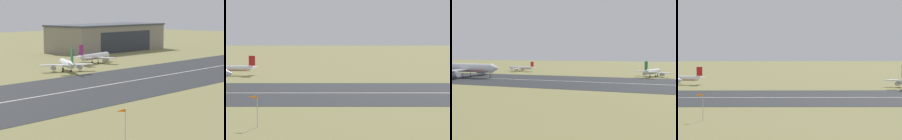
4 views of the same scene
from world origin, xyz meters
TOP-DOWN VIEW (x-y plane):
  - runway_strip at (0.00, 116.90)m, footprint 495.69×49.18m
  - runway_centreline at (0.00, 116.90)m, footprint 446.12×0.70m
  - hangar_building at (108.28, 205.53)m, footprint 71.77×29.59m
  - airplane_parked_centre at (23.88, 152.02)m, footprint 19.88×21.01m
  - airplane_parked_east at (53.82, 164.91)m, footprint 25.65×19.85m
  - windsock_pole at (-44.86, 67.53)m, footprint 2.12×1.18m

SIDE VIEW (x-z plane):
  - runway_strip at x=0.00m, z-range 0.00..0.06m
  - runway_centreline at x=0.00m, z-range 0.06..0.07m
  - airplane_parked_east at x=53.82m, z-range -1.44..7.40m
  - airplane_parked_centre at x=23.88m, z-range -1.65..7.69m
  - windsock_pole at x=-44.86m, z-range 2.38..8.59m
  - hangar_building at x=108.28m, z-range 0.02..15.19m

